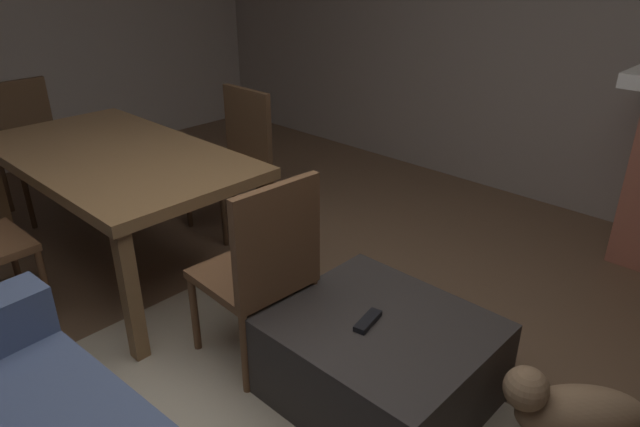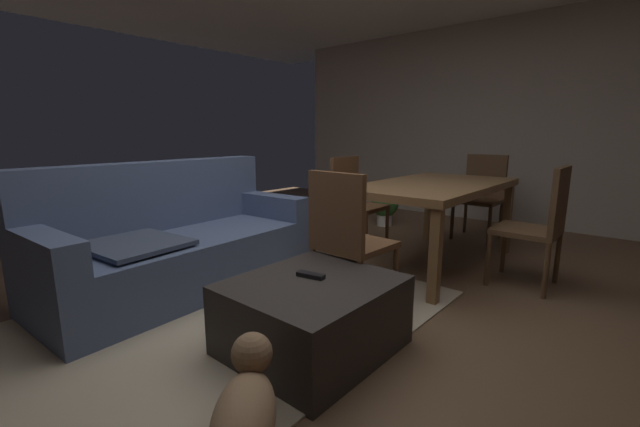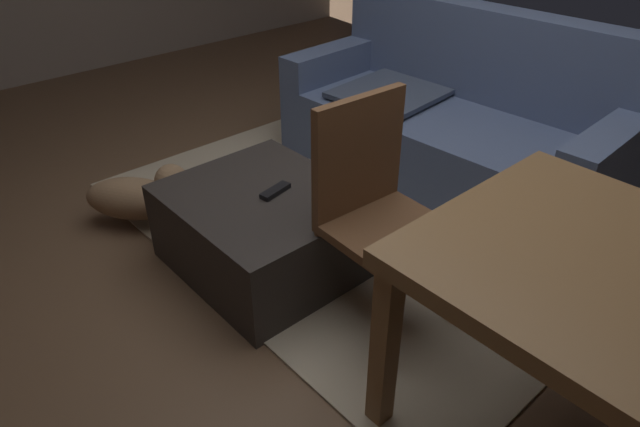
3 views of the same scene
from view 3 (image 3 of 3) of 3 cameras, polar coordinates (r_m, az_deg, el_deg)
The scene contains 7 objects.
floor at distance 2.77m, azimuth 4.52°, elevation -5.02°, with size 8.96×8.96×0.00m, color brown.
area_rug at distance 3.13m, azimuth 4.34°, elevation 0.06°, with size 2.60×2.00×0.01m, color tan.
couch at distance 3.48m, azimuth 13.31°, elevation 8.85°, with size 2.02×0.97×0.95m.
ottoman_coffee_table at distance 2.67m, azimuth -5.56°, elevation -1.62°, with size 0.85×0.75×0.39m, color #2D2826.
tv_remote at distance 2.55m, azimuth -4.53°, elevation 2.28°, with size 0.05×0.16×0.02m, color black.
dining_chair_west at distance 2.25m, azimuth 5.57°, elevation 1.21°, with size 0.46×0.46×0.93m.
small_dog at distance 3.09m, azimuth -17.76°, elevation 1.71°, with size 0.52×0.50×0.32m.
Camera 3 is at (1.49, -1.61, 1.70)m, focal length 31.80 mm.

